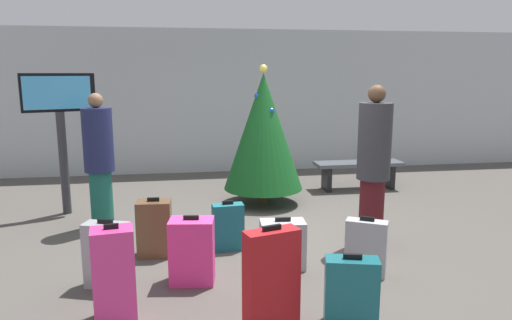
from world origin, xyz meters
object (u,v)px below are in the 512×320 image
(flight_info_kiosk, at_px, (60,115))
(suitcase_5, at_px, (351,292))
(traveller_1, at_px, (374,164))
(suitcase_4, at_px, (192,251))
(holiday_tree, at_px, (263,132))
(suitcase_3, at_px, (366,248))
(suitcase_8, at_px, (154,228))
(suitcase_1, at_px, (272,278))
(suitcase_6, at_px, (107,255))
(traveller_0, at_px, (99,159))
(suitcase_7, at_px, (114,275))
(suitcase_2, at_px, (228,227))
(suitcase_0, at_px, (283,245))
(waiting_bench, at_px, (358,169))

(flight_info_kiosk, relative_size, suitcase_5, 3.29)
(traveller_1, xyz_separation_m, suitcase_4, (-2.07, -0.64, -0.67))
(holiday_tree, height_order, suitcase_5, holiday_tree)
(suitcase_3, bearing_deg, suitcase_8, 158.57)
(suitcase_5, bearing_deg, suitcase_1, 170.40)
(holiday_tree, height_order, suitcase_6, holiday_tree)
(traveller_0, distance_m, suitcase_7, 2.50)
(suitcase_1, distance_m, suitcase_3, 1.37)
(traveller_1, relative_size, suitcase_4, 2.79)
(flight_info_kiosk, xyz_separation_m, suitcase_4, (1.74, -2.55, -1.09))
(suitcase_2, bearing_deg, flight_info_kiosk, 140.73)
(suitcase_3, relative_size, suitcase_6, 0.91)
(suitcase_3, xyz_separation_m, suitcase_5, (-0.49, -0.90, 0.00))
(suitcase_0, bearing_deg, suitcase_2, 130.85)
(suitcase_5, bearing_deg, traveller_1, 62.71)
(traveller_0, xyz_separation_m, suitcase_1, (1.72, -2.69, -0.52))
(suitcase_6, bearing_deg, traveller_1, 12.03)
(suitcase_8, bearing_deg, suitcase_6, -119.15)
(suitcase_7, distance_m, suitcase_8, 1.36)
(suitcase_2, bearing_deg, suitcase_8, -176.69)
(suitcase_4, relative_size, suitcase_5, 1.11)
(suitcase_4, bearing_deg, holiday_tree, 66.36)
(suitcase_0, relative_size, suitcase_1, 0.65)
(suitcase_3, bearing_deg, traveller_1, 64.11)
(suitcase_2, bearing_deg, suitcase_7, -127.54)
(suitcase_1, xyz_separation_m, suitcase_2, (-0.18, 1.67, -0.13))
(traveller_1, height_order, suitcase_3, traveller_1)
(suitcase_5, bearing_deg, flight_info_kiosk, 129.97)
(flight_info_kiosk, relative_size, suitcase_2, 3.44)
(suitcase_1, height_order, suitcase_2, suitcase_1)
(traveller_0, distance_m, suitcase_8, 1.42)
(holiday_tree, relative_size, traveller_1, 1.13)
(suitcase_4, bearing_deg, suitcase_0, 11.71)
(waiting_bench, bearing_deg, suitcase_1, -119.31)
(waiting_bench, relative_size, suitcase_5, 2.50)
(suitcase_3, bearing_deg, suitcase_6, 177.24)
(holiday_tree, relative_size, suitcase_2, 3.66)
(suitcase_4, bearing_deg, suitcase_3, -3.06)
(suitcase_6, bearing_deg, suitcase_7, -76.52)
(suitcase_6, bearing_deg, suitcase_5, -26.79)
(suitcase_4, bearing_deg, waiting_bench, 48.00)
(suitcase_1, xyz_separation_m, suitcase_6, (-1.39, 0.91, -0.09))
(traveller_0, relative_size, suitcase_0, 3.22)
(suitcase_0, height_order, suitcase_7, suitcase_7)
(waiting_bench, xyz_separation_m, suitcase_1, (-2.32, -4.13, 0.04))
(waiting_bench, height_order, traveller_1, traveller_1)
(suitcase_2, bearing_deg, traveller_1, -5.04)
(suitcase_6, bearing_deg, suitcase_8, 60.85)
(traveller_0, distance_m, suitcase_0, 2.69)
(holiday_tree, relative_size, suitcase_1, 2.53)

